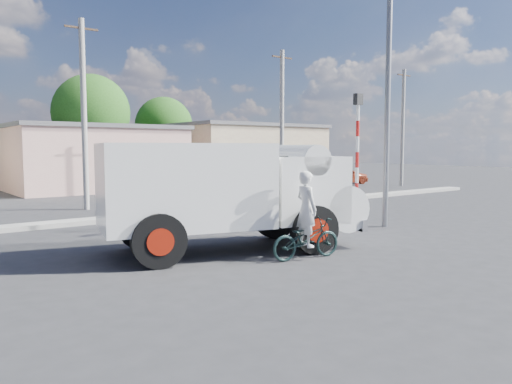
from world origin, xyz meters
TOP-DOWN VIEW (x-y plane):
  - ground_plane at (0.00, 0.00)m, footprint 120.00×120.00m
  - median at (0.00, 8.00)m, footprint 40.00×0.80m
  - truck at (-1.94, 1.13)m, footprint 7.03×4.02m
  - bicycle at (-1.15, -0.73)m, footprint 1.92×0.90m
  - cyclist at (-1.15, -0.73)m, footprint 0.52×0.71m
  - car_cream at (9.12, 18.34)m, footprint 4.36×2.97m
  - car_red at (17.98, 15.64)m, footprint 4.17×2.19m
  - traffic_pole at (3.20, 1.50)m, footprint 0.28×0.18m
  - streetlight at (4.14, 1.20)m, footprint 2.34×0.22m
  - building_row at (1.10, 22.00)m, footprint 37.80×7.30m
  - utility_poles at (3.25, 12.00)m, footprint 35.40×0.24m

SIDE VIEW (x-z plane):
  - ground_plane at x=0.00m, z-range 0.00..0.00m
  - median at x=0.00m, z-range 0.00..0.16m
  - bicycle at x=-1.15m, z-range 0.00..0.97m
  - car_red at x=17.98m, z-range 0.00..1.35m
  - car_cream at x=9.12m, z-range 0.00..1.36m
  - cyclist at x=-1.15m, z-range 0.00..1.80m
  - truck at x=-1.94m, z-range 0.15..2.89m
  - building_row at x=1.10m, z-range -0.09..4.35m
  - traffic_pole at x=3.20m, z-range 0.41..4.77m
  - utility_poles at x=3.25m, z-range 0.07..8.07m
  - streetlight at x=4.14m, z-range 0.46..9.46m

